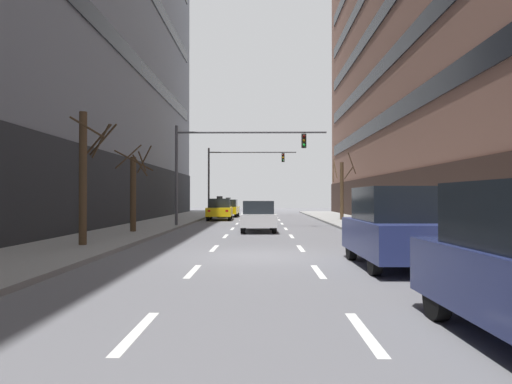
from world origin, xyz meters
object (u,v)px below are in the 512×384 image
traffic_signal_1 (235,168)px  street_tree_1 (134,190)px  street_tree_2 (84,175)px  taxi_driving_2 (228,208)px  car_parked_1 (392,227)px  traffic_signal_0 (224,155)px  street_tree_0 (342,189)px  car_driving_0 (258,216)px  taxi_driving_1 (220,209)px  pedestrian_0 (372,207)px

traffic_signal_1 → street_tree_1: 22.29m
street_tree_2 → street_tree_1: bearing=90.1°
taxi_driving_2 → car_parked_1: car_parked_1 is taller
traffic_signal_0 → car_parked_1: bearing=-69.9°
car_parked_1 → street_tree_0: bearing=83.3°
car_driving_0 → street_tree_2: (-6.07, -8.04, 1.81)m
car_parked_1 → street_tree_0: street_tree_0 is taller
taxi_driving_2 → traffic_signal_0: bearing=-86.9°
taxi_driving_2 → traffic_signal_1: bearing=77.9°
traffic_signal_1 → street_tree_0: 13.25m
taxi_driving_1 → car_parked_1: size_ratio=1.07×
car_parked_1 → traffic_signal_0: 16.77m
street_tree_2 → pedestrian_0: bearing=46.7°
car_parked_1 → pedestrian_0: 18.93m
car_parked_1 → traffic_signal_0: size_ratio=0.47×
car_parked_1 → traffic_signal_1: bearing=100.5°
taxi_driving_1 → car_parked_1: 25.09m
street_tree_0 → traffic_signal_0: bearing=-140.4°
taxi_driving_2 → street_tree_2: bearing=-97.1°
taxi_driving_2 → pedestrian_0: pedestrian_0 is taller
taxi_driving_1 → traffic_signal_0: bearing=-83.1°
car_driving_0 → street_tree_1: bearing=-163.4°
traffic_signal_1 → street_tree_2: bearing=-97.5°
traffic_signal_0 → street_tree_0: bearing=39.6°
taxi_driving_2 → pedestrian_0: 15.43m
street_tree_2 → pedestrian_0: size_ratio=2.77×
car_driving_0 → pedestrian_0: bearing=40.2°
car_parked_1 → traffic_signal_0: (-5.64, 15.45, 3.31)m
car_driving_0 → car_parked_1: car_parked_1 is taller
traffic_signal_1 → pedestrian_0: (9.91, -13.66, -3.48)m
car_parked_1 → street_tree_2: bearing=157.0°
taxi_driving_1 → street_tree_1: street_tree_1 is taller
traffic_signal_1 → taxi_driving_2: bearing=-102.1°
traffic_signal_0 → street_tree_0: traffic_signal_0 is taller
taxi_driving_2 → pedestrian_0: bearing=-47.6°
traffic_signal_0 → pedestrian_0: 10.59m
traffic_signal_1 → pedestrian_0: size_ratio=5.06×
street_tree_1 → pedestrian_0: 15.91m
taxi_driving_2 → street_tree_0: street_tree_0 is taller
car_parked_1 → taxi_driving_2: bearing=102.1°
car_parked_1 → street_tree_1: 14.17m
street_tree_2 → car_driving_0: bearing=53.0°
car_driving_0 → car_parked_1: (3.56, -12.13, 0.24)m
pedestrian_0 → street_tree_2: bearing=-133.3°
street_tree_2 → street_tree_0: bearing=56.1°
taxi_driving_1 → traffic_signal_1: bearing=84.6°
taxi_driving_1 → car_parked_1: (6.70, -24.18, 0.19)m
street_tree_0 → street_tree_1: bearing=-135.7°
car_parked_1 → street_tree_1: (-9.64, 10.33, 1.12)m
taxi_driving_1 → street_tree_1: (-2.94, -13.86, 1.32)m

